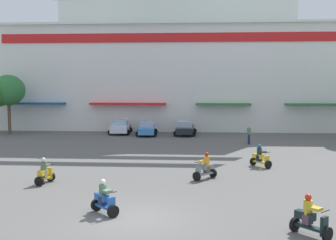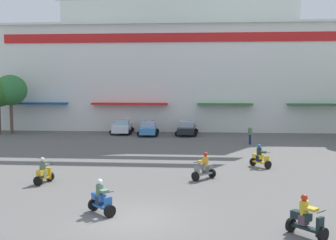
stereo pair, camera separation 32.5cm
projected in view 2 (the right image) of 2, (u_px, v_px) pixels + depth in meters
The scene contains 12 objects.
ground_plane at pixel (162, 160), 30.31m from camera, with size 128.00×128.00×0.00m, color #5F5E5B.
colonial_building at pixel (180, 44), 52.61m from camera, with size 42.35×17.53×23.58m.
plaza_tree_2 at pixel (11, 90), 45.12m from camera, with size 3.49×3.15×6.31m.
parked_car_0 at pixel (122, 127), 45.49m from camera, with size 2.55×4.02×1.48m.
parked_car_1 at pixel (148, 128), 44.11m from camera, with size 2.38×4.00×1.47m.
parked_car_2 at pixel (187, 128), 44.36m from camera, with size 2.38×4.09×1.48m.
scooter_rider_1 at pixel (101, 199), 17.95m from camera, with size 1.38×1.37×1.49m.
scooter_rider_2 at pixel (204, 168), 24.31m from camera, with size 1.42×1.42×1.56m.
scooter_rider_3 at pixel (260, 158), 27.78m from camera, with size 1.33×1.48×1.51m.
scooter_rider_6 at pixel (306, 219), 15.30m from camera, with size 1.39×1.43×1.53m.
scooter_rider_8 at pixel (44, 173), 23.31m from camera, with size 0.76×1.39×1.47m.
pedestrian_0 at pixel (250, 134), 37.84m from camera, with size 0.47×0.47×1.66m.
Camera 2 is at (2.92, -16.79, 5.58)m, focal length 45.41 mm.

